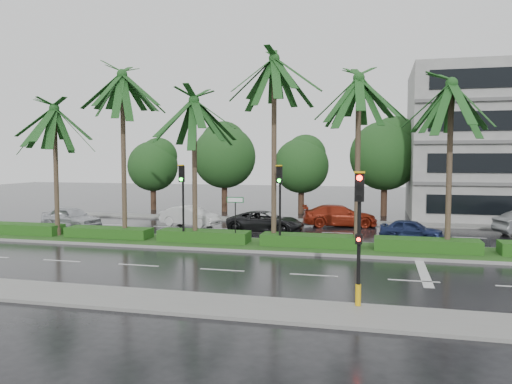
% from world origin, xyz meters
% --- Properties ---
extents(ground, '(120.00, 120.00, 0.00)m').
position_xyz_m(ground, '(0.00, 0.00, 0.00)').
color(ground, black).
rests_on(ground, ground).
extents(near_sidewalk, '(40.00, 2.40, 0.12)m').
position_xyz_m(near_sidewalk, '(0.00, -10.20, 0.06)').
color(near_sidewalk, slate).
rests_on(near_sidewalk, ground).
extents(far_sidewalk, '(40.00, 2.00, 0.12)m').
position_xyz_m(far_sidewalk, '(0.00, 12.00, 0.06)').
color(far_sidewalk, slate).
rests_on(far_sidewalk, ground).
extents(median, '(36.00, 4.00, 0.15)m').
position_xyz_m(median, '(0.00, 1.00, 0.08)').
color(median, gray).
rests_on(median, ground).
extents(hedge, '(35.20, 1.40, 0.60)m').
position_xyz_m(hedge, '(0.00, 1.00, 0.45)').
color(hedge, '#1C4413').
rests_on(hedge, median).
extents(lane_markings, '(34.00, 13.06, 0.01)m').
position_xyz_m(lane_markings, '(3.04, -0.43, 0.01)').
color(lane_markings, silver).
rests_on(lane_markings, ground).
extents(palm_row, '(26.30, 4.20, 10.89)m').
position_xyz_m(palm_row, '(-1.25, 1.02, 8.24)').
color(palm_row, '#413125').
rests_on(palm_row, median).
extents(signal_near, '(0.34, 0.45, 4.36)m').
position_xyz_m(signal_near, '(6.00, -9.39, 2.50)').
color(signal_near, black).
rests_on(signal_near, near_sidewalk).
extents(signal_median_left, '(0.34, 0.42, 4.36)m').
position_xyz_m(signal_median_left, '(-4.00, 0.30, 3.00)').
color(signal_median_left, black).
rests_on(signal_median_left, median).
extents(signal_median_right, '(0.34, 0.42, 4.36)m').
position_xyz_m(signal_median_right, '(1.50, 0.30, 3.00)').
color(signal_median_right, black).
rests_on(signal_median_right, median).
extents(street_sign, '(0.95, 0.09, 2.60)m').
position_xyz_m(street_sign, '(-1.00, 0.48, 2.12)').
color(street_sign, black).
rests_on(street_sign, median).
extents(bg_trees, '(33.00, 5.77, 8.33)m').
position_xyz_m(bg_trees, '(1.04, 17.59, 4.98)').
color(bg_trees, '#352418').
rests_on(bg_trees, ground).
extents(car_silver, '(2.91, 4.83, 1.54)m').
position_xyz_m(car_silver, '(-13.89, 4.46, 0.77)').
color(car_silver, silver).
rests_on(car_silver, ground).
extents(car_white, '(2.30, 4.52, 1.42)m').
position_xyz_m(car_white, '(-6.51, 7.76, 0.71)').
color(car_white, silver).
rests_on(car_white, ground).
extents(car_darkgrey, '(2.57, 5.12, 1.39)m').
position_xyz_m(car_darkgrey, '(-0.61, 6.21, 0.70)').
color(car_darkgrey, black).
rests_on(car_darkgrey, ground).
extents(car_red, '(3.14, 5.57, 1.52)m').
position_xyz_m(car_red, '(3.89, 10.20, 0.76)').
color(car_red, maroon).
rests_on(car_red, ground).
extents(car_blue, '(2.20, 3.84, 1.23)m').
position_xyz_m(car_blue, '(8.50, 5.25, 0.61)').
color(car_blue, navy).
rests_on(car_blue, ground).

